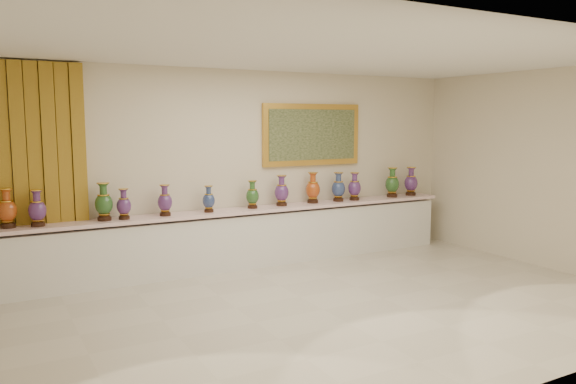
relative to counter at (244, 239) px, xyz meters
name	(u,v)px	position (x,y,z in m)	size (l,w,h in m)	color
ground	(323,310)	(0.00, -2.27, -0.44)	(8.00, 8.00, 0.00)	beige
room	(78,170)	(-2.33, 0.17, 1.14)	(8.00, 8.00, 8.00)	beige
counter	(244,239)	(0.00, 0.00, 0.00)	(7.28, 0.48, 0.90)	white
vase_0	(7,210)	(-3.21, 0.02, 0.69)	(0.31, 0.31, 0.50)	#331A0E
vase_1	(37,210)	(-2.87, -0.06, 0.67)	(0.24, 0.24, 0.47)	#331A0E
vase_2	(104,204)	(-2.05, -0.03, 0.69)	(0.24, 0.24, 0.51)	#331A0E
vase_3	(124,206)	(-1.80, -0.05, 0.65)	(0.25, 0.25, 0.42)	#331A0E
vase_4	(165,202)	(-1.23, -0.04, 0.66)	(0.25, 0.25, 0.44)	#331A0E
vase_5	(209,200)	(-0.57, -0.04, 0.64)	(0.23, 0.23, 0.39)	#331A0E
vase_6	(252,196)	(0.14, -0.02, 0.66)	(0.26, 0.26, 0.43)	#331A0E
vase_7	(282,192)	(0.65, 0.00, 0.68)	(0.25, 0.25, 0.48)	#331A0E
vase_8	(313,189)	(1.24, 0.02, 0.69)	(0.26, 0.26, 0.50)	#331A0E
vase_9	(338,188)	(1.71, -0.02, 0.68)	(0.24, 0.24, 0.48)	#331A0E
vase_10	(354,188)	(2.03, -0.04, 0.67)	(0.28, 0.28, 0.47)	#331A0E
vase_11	(392,184)	(2.83, -0.04, 0.70)	(0.28, 0.28, 0.52)	#331A0E
vase_12	(411,183)	(3.27, -0.02, 0.69)	(0.29, 0.29, 0.51)	#331A0E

